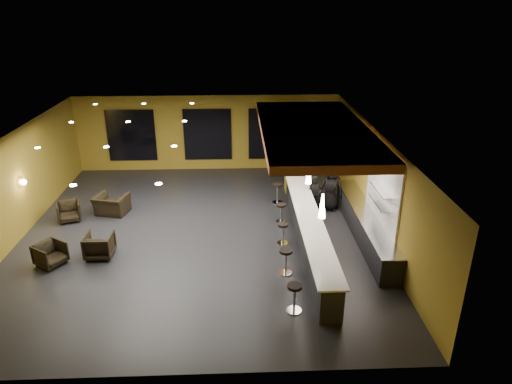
{
  "coord_description": "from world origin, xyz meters",
  "views": [
    {
      "loc": [
        1.4,
        -14.1,
        7.52
      ],
      "look_at": [
        2.0,
        0.5,
        1.3
      ],
      "focal_mm": 32.0,
      "sensor_mm": 36.0,
      "label": 1
    }
  ],
  "objects_px": {
    "column": "(293,152)",
    "bar_stool_3": "(281,211)",
    "pendant_2": "(299,149)",
    "bar_stool_0": "(294,295)",
    "armchair_b": "(99,245)",
    "pendant_1": "(309,173)",
    "armchair_d": "(112,204)",
    "staff_c": "(331,188)",
    "staff_a": "(315,196)",
    "staff_b": "(332,187)",
    "bar_counter": "(308,232)",
    "armchair_c": "(69,211)",
    "prep_counter": "(365,225)",
    "armchair_a": "(50,254)",
    "bar_stool_2": "(283,231)",
    "pendant_0": "(322,206)",
    "bar_stool_1": "(286,258)",
    "bar_stool_4": "(278,191)"
  },
  "relations": [
    {
      "from": "staff_c",
      "to": "bar_stool_2",
      "type": "distance_m",
      "value": 3.33
    },
    {
      "from": "pendant_2",
      "to": "bar_stool_3",
      "type": "bearing_deg",
      "value": -119.94
    },
    {
      "from": "pendant_2",
      "to": "armchair_b",
      "type": "height_order",
      "value": "pendant_2"
    },
    {
      "from": "pendant_0",
      "to": "staff_b",
      "type": "distance_m",
      "value": 5.53
    },
    {
      "from": "armchair_a",
      "to": "armchair_c",
      "type": "xyz_separation_m",
      "value": [
        -0.45,
        3.04,
        0.01
      ]
    },
    {
      "from": "bar_counter",
      "to": "bar_stool_2",
      "type": "bearing_deg",
      "value": 170.01
    },
    {
      "from": "pendant_2",
      "to": "bar_stool_2",
      "type": "xyz_separation_m",
      "value": [
        -0.82,
        -2.86,
        -1.88
      ]
    },
    {
      "from": "prep_counter",
      "to": "armchair_c",
      "type": "distance_m",
      "value": 10.59
    },
    {
      "from": "pendant_0",
      "to": "pendant_2",
      "type": "bearing_deg",
      "value": 90.0
    },
    {
      "from": "staff_c",
      "to": "bar_stool_1",
      "type": "distance_m",
      "value": 4.88
    },
    {
      "from": "pendant_2",
      "to": "bar_stool_0",
      "type": "distance_m",
      "value": 6.73
    },
    {
      "from": "staff_b",
      "to": "armchair_b",
      "type": "height_order",
      "value": "staff_b"
    },
    {
      "from": "armchair_b",
      "to": "bar_stool_1",
      "type": "bearing_deg",
      "value": 168.78
    },
    {
      "from": "column",
      "to": "bar_stool_0",
      "type": "relative_size",
      "value": 4.37
    },
    {
      "from": "staff_b",
      "to": "armchair_d",
      "type": "xyz_separation_m",
      "value": [
        -8.43,
        -0.4,
        -0.39
      ]
    },
    {
      "from": "bar_stool_2",
      "to": "armchair_b",
      "type": "bearing_deg",
      "value": -174.45
    },
    {
      "from": "bar_stool_3",
      "to": "bar_stool_0",
      "type": "bearing_deg",
      "value": -91.41
    },
    {
      "from": "pendant_1",
      "to": "armchair_a",
      "type": "xyz_separation_m",
      "value": [
        -8.01,
        -1.35,
        -1.99
      ]
    },
    {
      "from": "pendant_0",
      "to": "bar_stool_3",
      "type": "distance_m",
      "value": 4.24
    },
    {
      "from": "column",
      "to": "bar_stool_1",
      "type": "bearing_deg",
      "value": -98.31
    },
    {
      "from": "staff_a",
      "to": "armchair_c",
      "type": "bearing_deg",
      "value": 176.53
    },
    {
      "from": "bar_stool_3",
      "to": "prep_counter",
      "type": "bearing_deg",
      "value": -23.97
    },
    {
      "from": "staff_a",
      "to": "bar_stool_0",
      "type": "height_order",
      "value": "staff_a"
    },
    {
      "from": "staff_a",
      "to": "armchair_d",
      "type": "xyz_separation_m",
      "value": [
        -7.6,
        0.46,
        -0.42
      ]
    },
    {
      "from": "bar_stool_0",
      "to": "bar_stool_2",
      "type": "relative_size",
      "value": 1.09
    },
    {
      "from": "column",
      "to": "bar_stool_3",
      "type": "xyz_separation_m",
      "value": [
        -0.74,
        -2.88,
        -1.29
      ]
    },
    {
      "from": "prep_counter",
      "to": "pendant_0",
      "type": "distance_m",
      "value": 3.73
    },
    {
      "from": "bar_stool_1",
      "to": "bar_stool_2",
      "type": "bearing_deg",
      "value": 87.2
    },
    {
      "from": "bar_stool_1",
      "to": "bar_stool_2",
      "type": "xyz_separation_m",
      "value": [
        0.09,
        1.78,
        -0.04
      ]
    },
    {
      "from": "armchair_c",
      "to": "bar_stool_0",
      "type": "relative_size",
      "value": 1.0
    },
    {
      "from": "bar_counter",
      "to": "pendant_2",
      "type": "height_order",
      "value": "pendant_2"
    },
    {
      "from": "staff_c",
      "to": "armchair_c",
      "type": "xyz_separation_m",
      "value": [
        -9.7,
        -0.54,
        -0.51
      ]
    },
    {
      "from": "pendant_1",
      "to": "armchair_d",
      "type": "xyz_separation_m",
      "value": [
        -7.04,
        2.21,
        -1.98
      ]
    },
    {
      "from": "staff_c",
      "to": "armchair_b",
      "type": "bearing_deg",
      "value": -145.15
    },
    {
      "from": "bar_counter",
      "to": "armchair_c",
      "type": "distance_m",
      "value": 8.73
    },
    {
      "from": "pendant_1",
      "to": "staff_c",
      "type": "bearing_deg",
      "value": 60.71
    },
    {
      "from": "armchair_a",
      "to": "armchair_b",
      "type": "distance_m",
      "value": 1.43
    },
    {
      "from": "bar_counter",
      "to": "bar_stool_1",
      "type": "height_order",
      "value": "bar_counter"
    },
    {
      "from": "armchair_b",
      "to": "armchair_d",
      "type": "bearing_deg",
      "value": -82.01
    },
    {
      "from": "column",
      "to": "pendant_0",
      "type": "xyz_separation_m",
      "value": [
        0.0,
        -6.6,
        0.6
      ]
    },
    {
      "from": "pendant_1",
      "to": "armchair_b",
      "type": "relative_size",
      "value": 0.82
    },
    {
      "from": "pendant_2",
      "to": "bar_stool_3",
      "type": "distance_m",
      "value": 2.4
    },
    {
      "from": "prep_counter",
      "to": "staff_a",
      "type": "xyz_separation_m",
      "value": [
        -1.45,
        1.75,
        0.36
      ]
    },
    {
      "from": "bar_stool_1",
      "to": "staff_a",
      "type": "bearing_deg",
      "value": 69.31
    },
    {
      "from": "column",
      "to": "bar_stool_3",
      "type": "bearing_deg",
      "value": -104.37
    },
    {
      "from": "armchair_c",
      "to": "staff_a",
      "type": "bearing_deg",
      "value": -18.49
    },
    {
      "from": "armchair_b",
      "to": "pendant_1",
      "type": "bearing_deg",
      "value": -171.4
    },
    {
      "from": "bar_stool_3",
      "to": "column",
      "type": "bearing_deg",
      "value": 75.63
    },
    {
      "from": "bar_stool_2",
      "to": "bar_stool_4",
      "type": "distance_m",
      "value": 3.28
    },
    {
      "from": "staff_a",
      "to": "staff_b",
      "type": "distance_m",
      "value": 1.2
    }
  ]
}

